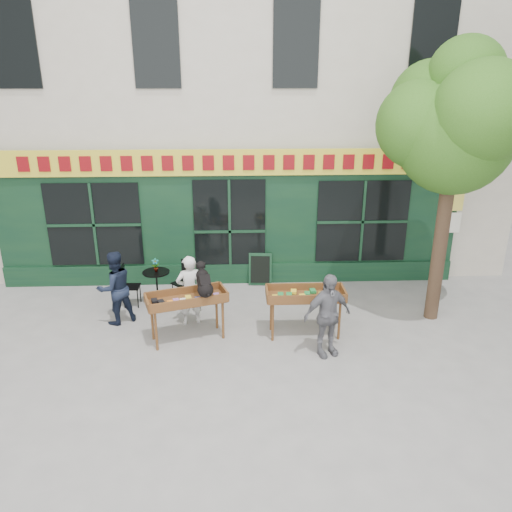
% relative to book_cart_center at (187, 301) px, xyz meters
% --- Properties ---
extents(ground, '(80.00, 80.00, 0.00)m').
position_rel_book_cart_center_xyz_m(ground, '(0.82, 0.42, -0.82)').
color(ground, slate).
rests_on(ground, ground).
extents(building, '(14.00, 7.26, 10.00)m').
position_rel_book_cart_center_xyz_m(building, '(0.82, 6.39, 4.15)').
color(building, beige).
rests_on(building, ground).
extents(street_tree, '(3.05, 2.90, 5.60)m').
position_rel_book_cart_center_xyz_m(street_tree, '(5.16, 0.78, 3.29)').
color(street_tree, '#382619').
rests_on(street_tree, ground).
extents(book_cart_center, '(1.62, 1.05, 0.99)m').
position_rel_book_cart_center_xyz_m(book_cart_center, '(0.00, 0.00, 0.00)').
color(book_cart_center, brown).
rests_on(book_cart_center, ground).
extents(dog, '(0.51, 0.68, 0.60)m').
position_rel_book_cart_center_xyz_m(dog, '(0.35, -0.05, 0.47)').
color(dog, black).
rests_on(dog, book_cart_center).
extents(woman, '(0.63, 0.51, 1.50)m').
position_rel_book_cart_center_xyz_m(woman, '(-0.00, 0.65, -0.07)').
color(woman, silver).
rests_on(woman, ground).
extents(book_cart_right, '(1.50, 0.62, 0.99)m').
position_rel_book_cart_center_xyz_m(book_cart_right, '(2.30, 0.08, 0.00)').
color(book_cart_right, brown).
rests_on(book_cart_right, ground).
extents(man_right, '(1.01, 0.69, 1.60)m').
position_rel_book_cart_center_xyz_m(man_right, '(2.60, -0.67, -0.02)').
color(man_right, slate).
rests_on(man_right, ground).
extents(bistro_table, '(0.60, 0.60, 0.76)m').
position_rel_book_cart_center_xyz_m(bistro_table, '(-0.83, 1.67, -0.28)').
color(bistro_table, black).
rests_on(bistro_table, ground).
extents(bistro_chair_left, '(0.37, 0.37, 0.95)m').
position_rel_book_cart_center_xyz_m(bistro_chair_left, '(-1.47, 1.57, -0.26)').
color(bistro_chair_left, black).
rests_on(bistro_chair_left, ground).
extents(bistro_chair_right, '(0.51, 0.51, 0.95)m').
position_rel_book_cart_center_xyz_m(bistro_chair_right, '(-0.22, 1.78, -0.26)').
color(bistro_chair_right, black).
rests_on(bistro_chair_right, ground).
extents(potted_plant, '(0.19, 0.15, 0.31)m').
position_rel_book_cart_center_xyz_m(potted_plant, '(-0.83, 1.67, 0.10)').
color(potted_plant, gray).
rests_on(potted_plant, bistro_table).
extents(man_left, '(0.96, 0.92, 1.57)m').
position_rel_book_cart_center_xyz_m(man_left, '(-1.53, 0.77, -0.04)').
color(man_left, black).
rests_on(man_left, ground).
extents(chalkboard, '(0.57, 0.24, 0.79)m').
position_rel_book_cart_center_xyz_m(chalkboard, '(1.55, 2.61, -0.42)').
color(chalkboard, black).
rests_on(chalkboard, ground).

